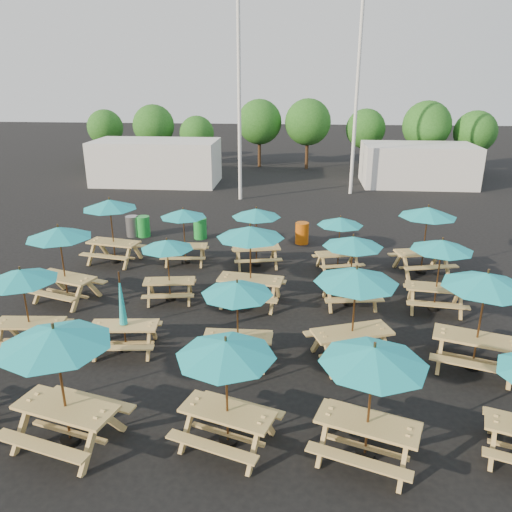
# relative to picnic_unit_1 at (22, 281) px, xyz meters

# --- Properties ---
(ground) EXTENTS (120.00, 120.00, 0.00)m
(ground) POSITION_rel_picnic_unit_1_xyz_m (5.58, 3.07, -1.92)
(ground) COLOR black
(ground) RESTS_ON ground
(picnic_unit_1) EXTENTS (1.95, 1.95, 2.25)m
(picnic_unit_1) POSITION_rel_picnic_unit_1_xyz_m (0.00, 0.00, 0.00)
(picnic_unit_1) COLOR tan
(picnic_unit_1) RESTS_ON ground
(picnic_unit_2) EXTENTS (2.53, 2.53, 2.48)m
(picnic_unit_2) POSITION_rel_picnic_unit_1_xyz_m (-0.36, 2.92, 0.19)
(picnic_unit_2) COLOR tan
(picnic_unit_2) RESTS_ON ground
(picnic_unit_3) EXTENTS (2.38, 2.38, 2.50)m
(picnic_unit_3) POSITION_rel_picnic_unit_1_xyz_m (-0.05, 6.41, 0.21)
(picnic_unit_3) COLOR tan
(picnic_unit_3) RESTS_ON ground
(picnic_unit_4) EXTENTS (2.54, 2.54, 2.56)m
(picnic_unit_4) POSITION_rel_picnic_unit_1_xyz_m (2.58, -3.44, 0.27)
(picnic_unit_4) COLOR tan
(picnic_unit_4) RESTS_ON ground
(picnic_unit_5) EXTENTS (1.88, 1.68, 2.22)m
(picnic_unit_5) POSITION_rel_picnic_unit_1_xyz_m (2.52, 0.09, -1.01)
(picnic_unit_5) COLOR tan
(picnic_unit_5) RESTS_ON ground
(picnic_unit_6) EXTENTS (1.89, 1.89, 2.06)m
(picnic_unit_6) POSITION_rel_picnic_unit_1_xyz_m (2.92, 3.22, -0.17)
(picnic_unit_6) COLOR tan
(picnic_unit_6) RESTS_ON ground
(picnic_unit_7) EXTENTS (1.86, 1.86, 2.15)m
(picnic_unit_7) POSITION_rel_picnic_unit_1_xyz_m (2.68, 6.56, -0.09)
(picnic_unit_7) COLOR tan
(picnic_unit_7) RESTS_ON ground
(picnic_unit_8) EXTENTS (2.38, 2.38, 2.33)m
(picnic_unit_8) POSITION_rel_picnic_unit_1_xyz_m (5.70, -3.21, 0.07)
(picnic_unit_8) COLOR tan
(picnic_unit_8) RESTS_ON ground
(picnic_unit_9) EXTENTS (1.79, 1.79, 2.19)m
(picnic_unit_9) POSITION_rel_picnic_unit_1_xyz_m (5.53, -0.20, -0.06)
(picnic_unit_9) COLOR tan
(picnic_unit_9) RESTS_ON ground
(picnic_unit_10) EXTENTS (2.34, 2.34, 2.57)m
(picnic_unit_10) POSITION_rel_picnic_unit_1_xyz_m (5.52, 3.21, 0.27)
(picnic_unit_10) COLOR tan
(picnic_unit_10) RESTS_ON ground
(picnic_unit_11) EXTENTS (2.16, 2.16, 2.25)m
(picnic_unit_11) POSITION_rel_picnic_unit_1_xyz_m (5.42, 6.52, -0.00)
(picnic_unit_11) COLOR tan
(picnic_unit_11) RESTS_ON ground
(picnic_unit_12) EXTENTS (2.48, 2.48, 2.41)m
(picnic_unit_12) POSITION_rel_picnic_unit_1_xyz_m (8.34, -3.34, 0.13)
(picnic_unit_12) COLOR tan
(picnic_unit_12) RESTS_ON ground
(picnic_unit_13) EXTENTS (2.62, 2.62, 2.52)m
(picnic_unit_13) POSITION_rel_picnic_unit_1_xyz_m (8.37, 0.08, 0.23)
(picnic_unit_13) COLOR tan
(picnic_unit_13) RESTS_ON ground
(picnic_unit_14) EXTENTS (2.08, 2.08, 2.28)m
(picnic_unit_14) POSITION_rel_picnic_unit_1_xyz_m (8.62, 3.38, 0.02)
(picnic_unit_14) COLOR tan
(picnic_unit_14) RESTS_ON ground
(picnic_unit_15) EXTENTS (2.02, 2.02, 2.05)m
(picnic_unit_15) POSITION_rel_picnic_unit_1_xyz_m (8.46, 6.28, -0.17)
(picnic_unit_15) COLOR tan
(picnic_unit_15) RESTS_ON ground
(picnic_unit_17) EXTENTS (2.61, 2.61, 2.56)m
(picnic_unit_17) POSITION_rel_picnic_unit_1_xyz_m (11.36, -0.01, 0.26)
(picnic_unit_17) COLOR tan
(picnic_unit_17) RESTS_ON ground
(picnic_unit_18) EXTENTS (2.05, 2.05, 2.28)m
(picnic_unit_18) POSITION_rel_picnic_unit_1_xyz_m (11.21, 3.25, 0.03)
(picnic_unit_18) COLOR tan
(picnic_unit_18) RESTS_ON ground
(picnic_unit_19) EXTENTS (2.42, 2.42, 2.49)m
(picnic_unit_19) POSITION_rel_picnic_unit_1_xyz_m (11.49, 6.31, 0.21)
(picnic_unit_19) COLOR tan
(picnic_unit_19) RESTS_ON ground
(waste_bin_0) EXTENTS (0.57, 0.57, 0.92)m
(waste_bin_0) POSITION_rel_picnic_unit_1_xyz_m (-0.40, 9.68, -1.46)
(waste_bin_0) COLOR gray
(waste_bin_0) RESTS_ON ground
(waste_bin_1) EXTENTS (0.57, 0.57, 0.92)m
(waste_bin_1) POSITION_rel_picnic_unit_1_xyz_m (0.09, 9.69, -1.46)
(waste_bin_1) COLOR #1A9233
(waste_bin_1) RESTS_ON ground
(waste_bin_2) EXTENTS (0.57, 0.57, 0.92)m
(waste_bin_2) POSITION_rel_picnic_unit_1_xyz_m (2.67, 9.64, -1.46)
(waste_bin_2) COLOR #1A9233
(waste_bin_2) RESTS_ON ground
(waste_bin_3) EXTENTS (0.57, 0.57, 0.92)m
(waste_bin_3) POSITION_rel_picnic_unit_1_xyz_m (7.13, 9.30, -1.46)
(waste_bin_3) COLOR #C7580B
(waste_bin_3) RESTS_ON ground
(mast_0) EXTENTS (0.20, 0.20, 12.00)m
(mast_0) POSITION_rel_picnic_unit_1_xyz_m (3.58, 17.07, 4.08)
(mast_0) COLOR silver
(mast_0) RESTS_ON ground
(mast_1) EXTENTS (0.20, 0.20, 12.00)m
(mast_1) POSITION_rel_picnic_unit_1_xyz_m (10.08, 19.07, 4.08)
(mast_1) COLOR silver
(mast_1) RESTS_ON ground
(event_tent_0) EXTENTS (8.00, 4.00, 2.80)m
(event_tent_0) POSITION_rel_picnic_unit_1_xyz_m (-2.42, 21.07, -0.52)
(event_tent_0) COLOR silver
(event_tent_0) RESTS_ON ground
(event_tent_1) EXTENTS (7.00, 4.00, 2.60)m
(event_tent_1) POSITION_rel_picnic_unit_1_xyz_m (14.58, 22.07, -0.62)
(event_tent_1) COLOR silver
(event_tent_1) RESTS_ON ground
(tree_0) EXTENTS (2.80, 2.80, 4.24)m
(tree_0) POSITION_rel_picnic_unit_1_xyz_m (-8.50, 28.31, 0.91)
(tree_0) COLOR #382314
(tree_0) RESTS_ON ground
(tree_1) EXTENTS (3.11, 3.11, 4.72)m
(tree_1) POSITION_rel_picnic_unit_1_xyz_m (-4.17, 26.97, 1.23)
(tree_1) COLOR #382314
(tree_1) RESTS_ON ground
(tree_2) EXTENTS (2.59, 2.59, 3.93)m
(tree_2) POSITION_rel_picnic_unit_1_xyz_m (-0.81, 26.72, 0.70)
(tree_2) COLOR #382314
(tree_2) RESTS_ON ground
(tree_3) EXTENTS (3.36, 3.36, 5.09)m
(tree_3) POSITION_rel_picnic_unit_1_xyz_m (3.82, 27.78, 1.49)
(tree_3) COLOR #382314
(tree_3) RESTS_ON ground
(tree_4) EXTENTS (3.41, 3.41, 5.17)m
(tree_4) POSITION_rel_picnic_unit_1_xyz_m (7.47, 27.32, 1.54)
(tree_4) COLOR #382314
(tree_4) RESTS_ON ground
(tree_5) EXTENTS (2.94, 2.94, 4.45)m
(tree_5) POSITION_rel_picnic_unit_1_xyz_m (11.80, 27.74, 1.05)
(tree_5) COLOR #382314
(tree_5) RESTS_ON ground
(tree_6) EXTENTS (3.38, 3.38, 5.13)m
(tree_6) POSITION_rel_picnic_unit_1_xyz_m (15.81, 25.96, 1.51)
(tree_6) COLOR #382314
(tree_6) RESTS_ON ground
(tree_7) EXTENTS (2.95, 2.95, 4.48)m
(tree_7) POSITION_rel_picnic_unit_1_xyz_m (19.20, 25.99, 1.07)
(tree_7) COLOR #382314
(tree_7) RESTS_ON ground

